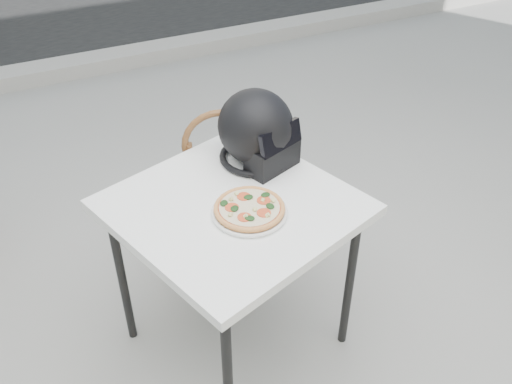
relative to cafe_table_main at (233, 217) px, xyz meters
name	(u,v)px	position (x,y,z in m)	size (l,w,h in m)	color
ground	(227,324)	(-0.01, 0.09, -0.70)	(80.00, 80.00, 0.00)	#999791
curb	(86,65)	(-0.01, 3.09, -0.64)	(30.00, 0.25, 0.12)	#9C9992
cafe_table_main	(233,217)	(0.00, 0.00, 0.00)	(1.02, 1.02, 0.77)	white
plate	(249,212)	(0.03, -0.09, 0.08)	(0.36, 0.36, 0.02)	silver
pizza	(249,208)	(0.03, -0.09, 0.10)	(0.26, 0.26, 0.03)	#DB9350
helmet	(257,131)	(0.21, 0.22, 0.20)	(0.38, 0.39, 0.31)	black
cafe_chair_main	(225,181)	(0.15, 0.46, -0.17)	(0.47, 0.47, 0.94)	brown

